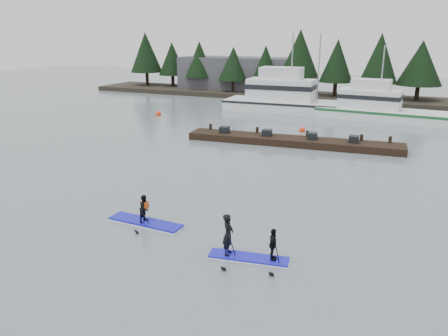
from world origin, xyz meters
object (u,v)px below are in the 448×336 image
at_px(fishing_boat_large, 293,105).
at_px(fishing_boat_medium, 381,114).
at_px(floating_dock, 292,141).
at_px(paddleboard_solo, 145,216).
at_px(paddleboard_duo, 247,244).

relative_size(fishing_boat_large, fishing_boat_medium, 1.22).
bearing_deg(floating_dock, fishing_boat_medium, 64.30).
relative_size(floating_dock, paddleboard_solo, 4.62).
xyz_separation_m(fishing_boat_large, paddleboard_solo, (1.98, -31.52, -0.29)).
height_order(paddleboard_solo, paddleboard_duo, paddleboard_duo).
xyz_separation_m(fishing_boat_large, fishing_boat_medium, (9.22, -1.02, -0.13)).
relative_size(fishing_boat_large, paddleboard_duo, 5.18).
bearing_deg(paddleboard_duo, floating_dock, 90.91).
bearing_deg(paddleboard_duo, fishing_boat_medium, 77.15).
bearing_deg(fishing_boat_medium, paddleboard_solo, -99.26).
bearing_deg(paddleboard_duo, paddleboard_solo, 158.58).
xyz_separation_m(fishing_boat_medium, floating_dock, (-5.20, -13.62, -0.28)).
xyz_separation_m(floating_dock, paddleboard_duo, (3.25, -18.01, 0.36)).
bearing_deg(paddleboard_solo, fishing_boat_medium, 78.58).
xyz_separation_m(fishing_boat_large, paddleboard_duo, (7.27, -32.65, -0.05)).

